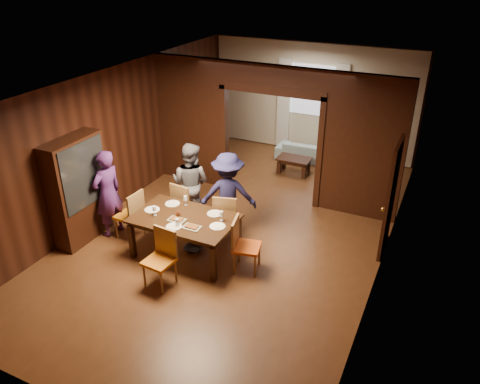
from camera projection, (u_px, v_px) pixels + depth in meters
The scene contains 32 objects.
floor at pixel (239, 229), 9.24m from camera, with size 9.00×9.00×0.00m, color #512E16.
ceiling at pixel (238, 83), 7.91m from camera, with size 5.50×9.00×0.02m, color silver.
room_walls at pixel (276, 127), 10.07m from camera, with size 5.52×9.01×2.90m.
person_purple at pixel (108, 194), 8.72m from camera, with size 0.63×0.41×1.72m, color #4B2265.
person_grey at pixel (191, 183), 9.17m from camera, with size 0.81×0.63×1.66m, color #5A5961.
person_navy at pixel (228, 194), 8.76m from camera, with size 1.07×0.61×1.65m, color #1D1C46.
sofa at pixel (310, 152), 12.14m from camera, with size 1.71×0.67×0.50m, color #9BBCCB.
serving_bowl at pixel (192, 212), 8.20m from camera, with size 0.34×0.34×0.08m, color black.
dining_table at pixel (186, 236), 8.30m from camera, with size 1.79×1.11×0.76m, color black.
coffee_table at pixel (294, 166), 11.48m from camera, with size 0.80×0.50×0.40m, color black.
chair_left at pixel (129, 214), 8.78m from camera, with size 0.44×0.44×0.97m, color orange, non-canonical shape.
chair_right at pixel (247, 246), 7.84m from camera, with size 0.44×0.44×0.97m, color #D55214, non-canonical shape.
chair_far_l at pixel (187, 204), 9.13m from camera, with size 0.44×0.44×0.97m, color orange, non-canonical shape.
chair_far_r at pixel (227, 216), 8.72m from camera, with size 0.44×0.44×0.97m, color red, non-canonical shape.
chair_near at pixel (159, 260), 7.48m from camera, with size 0.44×0.44×0.97m, color orange, non-canonical shape.
hutch at pixel (78, 190), 8.54m from camera, with size 0.40×1.20×2.00m, color black.
door_right at pixel (391, 198), 8.14m from camera, with size 0.06×0.90×2.10m, color black.
window_far at pixel (312, 90), 12.03m from camera, with size 1.20×0.03×1.30m, color silver.
curtain_left at pixel (284, 104), 12.49m from camera, with size 0.35×0.06×2.40m, color white.
curtain_right at pixel (339, 111), 11.92m from camera, with size 0.35×0.06×2.40m, color white.
plate_left at pixel (152, 210), 8.36m from camera, with size 0.27×0.27×0.01m, color white.
plate_far_l at pixel (172, 204), 8.56m from camera, with size 0.27×0.27×0.01m, color silver.
plate_far_r at pixel (215, 214), 8.24m from camera, with size 0.27×0.27×0.01m, color silver.
plate_right at pixel (217, 226), 7.85m from camera, with size 0.27×0.27×0.01m, color white.
plate_near at pixel (174, 227), 7.85m from camera, with size 0.27×0.27×0.01m, color silver.
platter_a at pixel (177, 219), 8.03m from camera, with size 0.30×0.20×0.04m, color gray.
platter_b at pixel (192, 227), 7.82m from camera, with size 0.30×0.20×0.04m, color gray.
wineglass_left at pixel (155, 211), 8.16m from camera, with size 0.08×0.08×0.18m, color silver, non-canonical shape.
wineglass_far at pixel (186, 200), 8.50m from camera, with size 0.08×0.08×0.18m, color white, non-canonical shape.
wineglass_right at pixel (221, 216), 7.99m from camera, with size 0.08×0.08×0.18m, color silver, non-canonical shape.
tumbler at pixel (177, 223), 7.84m from camera, with size 0.07×0.07×0.14m, color white.
condiment_jar at pixel (178, 214), 8.12m from camera, with size 0.08×0.08×0.11m, color #492211, non-canonical shape.
Camera 1 is at (3.39, -7.12, 4.88)m, focal length 35.00 mm.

